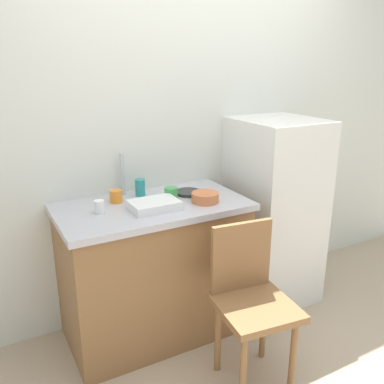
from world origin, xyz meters
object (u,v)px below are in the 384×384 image
at_px(terracotta_bowl, 205,197).
at_px(hotplate, 188,192).
at_px(cup_white, 99,207).
at_px(cup_green, 171,193).
at_px(refrigerator, 274,211).
at_px(cup_orange, 116,196).
at_px(chair, 251,297).
at_px(cup_teal, 140,187).
at_px(dish_tray, 154,205).

xyz_separation_m(terracotta_bowl, hotplate, (-0.02, 0.18, -0.02)).
height_order(terracotta_bowl, cup_white, cup_white).
height_order(terracotta_bowl, cup_green, cup_green).
distance_m(refrigerator, cup_orange, 1.18).
xyz_separation_m(chair, cup_orange, (-0.48, 0.75, 0.44)).
distance_m(cup_white, cup_green, 0.46).
height_order(terracotta_bowl, cup_teal, cup_teal).
relative_size(chair, dish_tray, 3.18).
bearing_deg(terracotta_bowl, chair, -89.59).
bearing_deg(dish_tray, cup_teal, 85.65).
bearing_deg(chair, terracotta_bowl, 96.93).
xyz_separation_m(cup_orange, cup_white, (-0.14, -0.13, -0.00)).
bearing_deg(cup_green, terracotta_bowl, -42.72).
bearing_deg(hotplate, cup_orange, 171.35).
height_order(chair, cup_green, cup_green).
xyz_separation_m(hotplate, cup_green, (-0.14, -0.04, 0.03)).
bearing_deg(cup_teal, cup_green, -47.36).
bearing_deg(cup_green, cup_orange, 161.41).
distance_m(refrigerator, terracotta_bowl, 0.72).
relative_size(cup_white, cup_teal, 0.68).
relative_size(refrigerator, hotplate, 7.90).
xyz_separation_m(cup_white, cup_teal, (0.32, 0.18, 0.02)).
distance_m(refrigerator, dish_tray, 1.02).
xyz_separation_m(hotplate, cup_orange, (-0.46, 0.07, 0.03)).
height_order(terracotta_bowl, hotplate, terracotta_bowl).
bearing_deg(refrigerator, hotplate, 175.64).
distance_m(cup_orange, cup_white, 0.20).
height_order(terracotta_bowl, cup_orange, cup_orange).
bearing_deg(cup_white, cup_teal, 29.42).
relative_size(refrigerator, cup_white, 18.05).
height_order(dish_tray, cup_green, cup_green).
bearing_deg(cup_white, chair, -44.62).
height_order(refrigerator, hotplate, refrigerator).
xyz_separation_m(refrigerator, terracotta_bowl, (-0.66, -0.13, 0.26)).
bearing_deg(cup_green, cup_teal, 132.64).
bearing_deg(hotplate, refrigerator, -4.36).
xyz_separation_m(refrigerator, dish_tray, (-0.99, -0.10, 0.25)).
distance_m(chair, cup_orange, 1.00).
bearing_deg(hotplate, chair, -88.25).
relative_size(cup_orange, cup_green, 0.94).
relative_size(cup_orange, cup_white, 1.05).
bearing_deg(terracotta_bowl, hotplate, 95.32).
distance_m(refrigerator, hotplate, 0.72).
height_order(chair, hotplate, hotplate).
distance_m(refrigerator, chair, 0.93).
bearing_deg(cup_orange, terracotta_bowl, -27.99).
height_order(refrigerator, cup_green, refrigerator).
bearing_deg(cup_green, refrigerator, -1.00).
relative_size(refrigerator, terracotta_bowl, 8.00).
distance_m(hotplate, cup_orange, 0.47).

